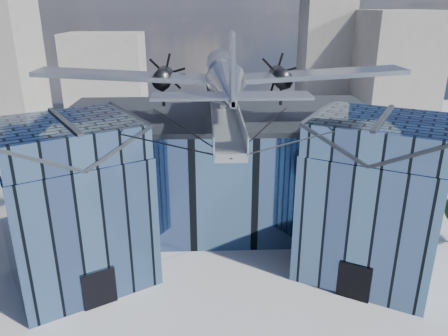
{
  "coord_description": "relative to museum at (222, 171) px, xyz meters",
  "views": [
    {
      "loc": [
        -1.29,
        -28.88,
        18.78
      ],
      "look_at": [
        0.0,
        2.0,
        7.2
      ],
      "focal_mm": 35.0,
      "sensor_mm": 36.0,
      "label": 1
    }
  ],
  "objects": [
    {
      "name": "tree_side_e",
      "position": [
        21.71,
        4.46,
        -1.73
      ],
      "size": [
        3.96,
        3.96,
        5.63
      ],
      "rotation": [
        0.0,
        0.0,
        0.11
      ],
      "color": "#382016",
      "rests_on": "ground"
    },
    {
      "name": "ground_plane",
      "position": [
        -0.0,
        -5.82,
        -5.54
      ],
      "size": [
        120.0,
        120.0,
        0.0
      ],
      "primitive_type": "plane",
      "color": "gray"
    },
    {
      "name": "museum",
      "position": [
        0.0,
        0.0,
        0.0
      ],
      "size": [
        32.88,
        24.5,
        17.6
      ],
      "color": "#425F87",
      "rests_on": "ground"
    },
    {
      "name": "bg_towers",
      "position": [
        1.45,
        44.67,
        4.47
      ],
      "size": [
        77.0,
        24.5,
        26.0
      ],
      "color": "gray",
      "rests_on": "ground"
    }
  ]
}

